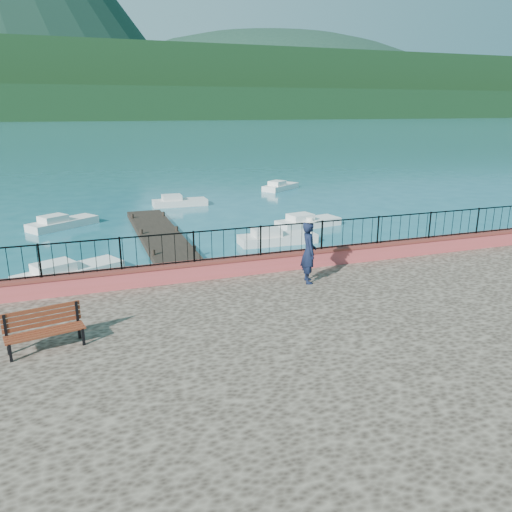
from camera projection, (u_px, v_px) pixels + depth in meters
ground at (318, 353)px, 13.49m from camera, size 2000.00×2000.00×0.00m
promenade at (490, 487)px, 7.90m from camera, size 30.00×20.00×1.20m
parapet at (269, 263)px, 16.41m from camera, size 28.00×0.46×0.58m
railing at (269, 240)px, 16.19m from camera, size 27.00×0.05×0.95m
dock at (166, 245)px, 23.63m from camera, size 2.00×16.00×0.30m
far_forest at (80, 104)px, 281.66m from camera, size 900.00×60.00×18.00m
foothills at (76, 84)px, 332.12m from camera, size 900.00×120.00×44.00m
companion_hill at (272, 114)px, 590.12m from camera, size 448.00×384.00×180.00m
park_bench at (46, 337)px, 11.07m from camera, size 1.74×0.88×0.92m
person at (309, 252)px, 15.17m from camera, size 0.61×0.79×1.93m
hat at (310, 219)px, 14.88m from camera, size 0.44×0.44×0.12m
boat_0 at (69, 269)px, 19.33m from camera, size 4.22×2.93×0.80m
boat_1 at (278, 235)px, 24.44m from camera, size 3.85×1.43×0.80m
boat_2 at (308, 220)px, 27.87m from camera, size 3.88×1.98×0.80m
boat_3 at (63, 220)px, 27.69m from camera, size 3.90×3.22×0.80m
boat_4 at (180, 200)px, 33.89m from camera, size 3.64×1.36×0.80m
boat_5 at (281, 185)px, 40.62m from camera, size 3.70×3.16×0.80m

